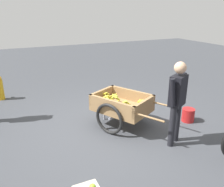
{
  "coord_description": "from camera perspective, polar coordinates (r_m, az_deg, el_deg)",
  "views": [
    {
      "loc": [
        -3.93,
        1.69,
        2.33
      ],
      "look_at": [
        -0.01,
        -0.15,
        0.75
      ],
      "focal_mm": 37.24,
      "sensor_mm": 36.0,
      "label": 1
    }
  ],
  "objects": [
    {
      "name": "plastic_bucket",
      "position": [
        5.37,
        18.18,
        -5.03
      ],
      "size": [
        0.27,
        0.27,
        0.29
      ],
      "primitive_type": "cylinder",
      "color": "#B21E1E",
      "rests_on": "ground"
    },
    {
      "name": "fire_hydrant",
      "position": [
        6.96,
        -25.86,
        1.28
      ],
      "size": [
        0.25,
        0.25,
        0.67
      ],
      "color": "gold",
      "rests_on": "ground"
    },
    {
      "name": "fruit_cart",
      "position": [
        4.81,
        2.4,
        -3.17
      ],
      "size": [
        1.81,
        1.45,
        0.71
      ],
      "color": "#937047",
      "rests_on": "ground"
    },
    {
      "name": "ground_plane",
      "position": [
        4.87,
        -1.62,
        -8.56
      ],
      "size": [
        24.0,
        24.0,
        0.0
      ],
      "primitive_type": "plane",
      "color": "#3D3F44"
    },
    {
      "name": "vendor_person",
      "position": [
        4.15,
        15.74,
        -0.85
      ],
      "size": [
        0.34,
        0.5,
        1.52
      ],
      "color": "black",
      "rests_on": "ground"
    }
  ]
}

